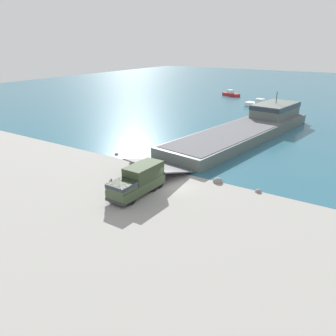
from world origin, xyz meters
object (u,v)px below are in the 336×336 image
object	(u,v)px
landing_craft	(252,126)
moored_boat_b	(258,104)
moored_boat_a	(231,94)
military_truck	(138,181)
soldier_on_ramp	(111,184)

from	to	relation	value
landing_craft	moored_boat_b	world-z (taller)	landing_craft
moored_boat_a	moored_boat_b	world-z (taller)	moored_boat_b
landing_craft	military_truck	bearing A→B (deg)	-85.29
military_truck	soldier_on_ramp	size ratio (longest dim) A/B	4.39
moored_boat_a	military_truck	bearing A→B (deg)	34.98
moored_boat_a	moored_boat_b	xyz separation A→B (m)	(13.79, -14.11, 0.10)
moored_boat_b	moored_boat_a	bearing A→B (deg)	52.35
soldier_on_ramp	moored_boat_b	distance (m)	62.37
landing_craft	military_truck	distance (m)	32.66
soldier_on_ramp	moored_boat_b	size ratio (longest dim) A/B	0.25
landing_craft	military_truck	size ratio (longest dim) A/B	5.95
military_truck	moored_boat_b	bearing A→B (deg)	-172.85
soldier_on_ramp	moored_boat_a	world-z (taller)	moored_boat_a
soldier_on_ramp	moored_boat_a	distance (m)	78.28
military_truck	soldier_on_ramp	distance (m)	3.18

